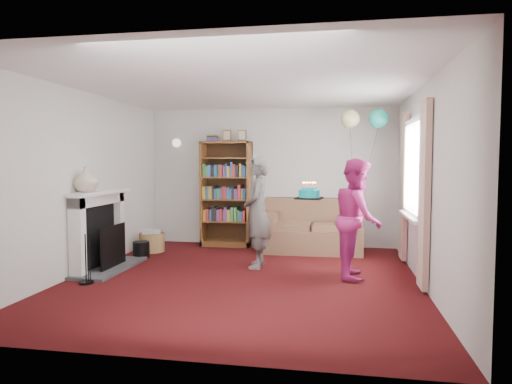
% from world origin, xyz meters
% --- Properties ---
extents(ground, '(5.00, 5.00, 0.00)m').
position_xyz_m(ground, '(0.00, 0.00, 0.00)').
color(ground, '#320907').
rests_on(ground, ground).
extents(wall_back, '(4.50, 0.02, 2.50)m').
position_xyz_m(wall_back, '(0.00, 2.51, 1.25)').
color(wall_back, silver).
rests_on(wall_back, ground).
extents(wall_left, '(0.02, 5.00, 2.50)m').
position_xyz_m(wall_left, '(-2.26, 0.00, 1.25)').
color(wall_left, silver).
rests_on(wall_left, ground).
extents(wall_right, '(0.02, 5.00, 2.50)m').
position_xyz_m(wall_right, '(2.26, 0.00, 1.25)').
color(wall_right, silver).
rests_on(wall_right, ground).
extents(ceiling, '(4.50, 5.00, 0.01)m').
position_xyz_m(ceiling, '(0.00, 0.00, 2.50)').
color(ceiling, white).
rests_on(ceiling, wall_back).
extents(fireplace, '(0.55, 1.80, 1.12)m').
position_xyz_m(fireplace, '(-2.09, 0.19, 0.51)').
color(fireplace, '#3F3F42').
rests_on(fireplace, ground).
extents(window_bay, '(0.14, 2.02, 2.20)m').
position_xyz_m(window_bay, '(2.21, 0.60, 1.20)').
color(window_bay, white).
rests_on(window_bay, ground).
extents(wall_sconce, '(0.16, 0.23, 0.16)m').
position_xyz_m(wall_sconce, '(-1.75, 2.36, 1.88)').
color(wall_sconce, gold).
rests_on(wall_sconce, ground).
extents(bookcase, '(0.90, 0.42, 2.11)m').
position_xyz_m(bookcase, '(-0.78, 2.30, 0.93)').
color(bookcase, '#472B14').
rests_on(bookcase, ground).
extents(sofa, '(1.68, 0.89, 0.89)m').
position_xyz_m(sofa, '(0.78, 2.07, 0.33)').
color(sofa, brown).
rests_on(sofa, ground).
extents(wicker_basket, '(0.43, 0.43, 0.38)m').
position_xyz_m(wicker_basket, '(-1.90, 1.50, 0.17)').
color(wicker_basket, '#9B6F48').
rests_on(wicker_basket, ground).
extents(person_striped, '(0.43, 0.62, 1.61)m').
position_xyz_m(person_striped, '(0.06, 0.70, 0.81)').
color(person_striped, black).
rests_on(person_striped, ground).
extents(person_magenta, '(0.61, 0.78, 1.58)m').
position_xyz_m(person_magenta, '(1.47, 0.36, 0.79)').
color(person_magenta, '#B82473').
rests_on(person_magenta, ground).
extents(birthday_cake, '(0.33, 0.33, 0.22)m').
position_xyz_m(birthday_cake, '(0.84, 0.25, 1.11)').
color(birthday_cake, black).
rests_on(birthday_cake, ground).
extents(balloons, '(0.75, 0.31, 1.71)m').
position_xyz_m(balloons, '(1.61, 1.77, 2.22)').
color(balloons, '#3F3F3F').
rests_on(balloons, ground).
extents(mantel_vase, '(0.44, 0.44, 0.34)m').
position_xyz_m(mantel_vase, '(-2.12, -0.15, 1.30)').
color(mantel_vase, beige).
rests_on(mantel_vase, fireplace).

